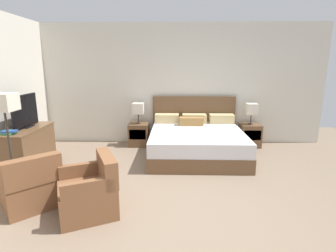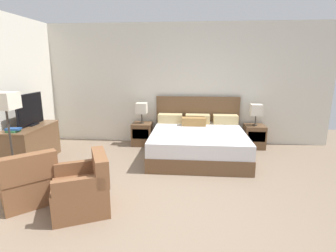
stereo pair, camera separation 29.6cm
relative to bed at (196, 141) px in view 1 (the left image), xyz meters
The scene contains 14 objects.
ground_plane 2.41m from the bed, 103.52° to the right, with size 9.90×9.90×0.00m, color #84705B.
wall_back 1.60m from the bed, 119.10° to the left, with size 7.27×0.06×2.83m, color silver.
bed is the anchor object (origin of this frame).
nightstand_left 1.48m from the bed, 152.61° to the left, with size 0.45×0.46×0.53m.
nightstand_right 1.48m from the bed, 27.36° to the left, with size 0.45×0.46×0.53m.
table_lamp_left 1.59m from the bed, 152.56° to the left, with size 0.25×0.25×0.48m.
table_lamp_right 1.59m from the bed, 27.41° to the left, with size 0.25×0.25×0.48m.
dresser 3.35m from the bed, 169.17° to the right, with size 0.57×1.23×0.72m.
tv 3.40m from the bed, behind, with size 0.18×0.81×0.62m.
book_red_cover 3.50m from the bed, 161.87° to the right, with size 0.18×0.17×0.04m, color #2D7042.
book_blue_cover 3.49m from the bed, 161.81° to the right, with size 0.24×0.14×0.03m, color #234C8E.
armchair_by_window 3.21m from the bed, 138.17° to the right, with size 0.97×0.97×0.76m.
armchair_companion 2.75m from the bed, 123.99° to the right, with size 0.91×0.91×0.76m.
floor_lamp 3.49m from the bed, 149.19° to the right, with size 0.31×0.31×1.49m.
Camera 1 is at (0.10, -3.01, 1.89)m, focal length 28.00 mm.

